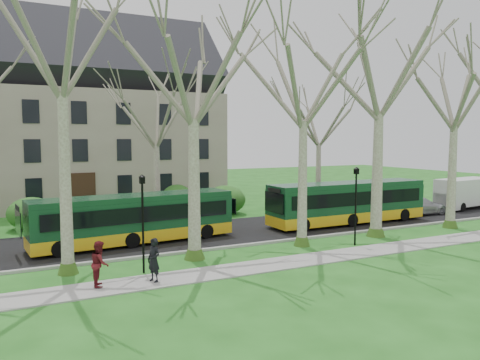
{
  "coord_description": "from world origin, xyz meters",
  "views": [
    {
      "loc": [
        -11.27,
        -21.16,
        6.0
      ],
      "look_at": [
        0.8,
        3.0,
        3.56
      ],
      "focal_mm": 35.0,
      "sensor_mm": 36.0,
      "label": 1
    }
  ],
  "objects_px": {
    "van_a": "(465,193)",
    "pedestrian_b": "(100,263)",
    "sedan": "(419,206)",
    "bus_lead": "(135,218)",
    "bus_follow": "(348,202)",
    "pedestrian_a": "(154,260)"
  },
  "relations": [
    {
      "from": "van_a",
      "to": "pedestrian_b",
      "type": "xyz_separation_m",
      "value": [
        -31.34,
        -7.59,
        -0.35
      ]
    },
    {
      "from": "sedan",
      "to": "bus_lead",
      "type": "bearing_deg",
      "value": 92.96
    },
    {
      "from": "bus_follow",
      "to": "pedestrian_a",
      "type": "height_order",
      "value": "bus_follow"
    },
    {
      "from": "bus_follow",
      "to": "pedestrian_b",
      "type": "bearing_deg",
      "value": -160.52
    },
    {
      "from": "pedestrian_b",
      "to": "bus_lead",
      "type": "bearing_deg",
      "value": -13.62
    },
    {
      "from": "pedestrian_a",
      "to": "pedestrian_b",
      "type": "height_order",
      "value": "pedestrian_b"
    },
    {
      "from": "van_a",
      "to": "pedestrian_b",
      "type": "height_order",
      "value": "van_a"
    },
    {
      "from": "bus_follow",
      "to": "sedan",
      "type": "xyz_separation_m",
      "value": [
        7.41,
        0.52,
        -0.79
      ]
    },
    {
      "from": "van_a",
      "to": "sedan",
      "type": "bearing_deg",
      "value": 179.46
    },
    {
      "from": "bus_follow",
      "to": "pedestrian_b",
      "type": "height_order",
      "value": "bus_follow"
    },
    {
      "from": "bus_lead",
      "to": "van_a",
      "type": "bearing_deg",
      "value": -4.22
    },
    {
      "from": "van_a",
      "to": "bus_follow",
      "type": "bearing_deg",
      "value": 178.67
    },
    {
      "from": "bus_lead",
      "to": "sedan",
      "type": "relative_size",
      "value": 2.38
    },
    {
      "from": "pedestrian_b",
      "to": "sedan",
      "type": "bearing_deg",
      "value": -63.75
    },
    {
      "from": "bus_lead",
      "to": "van_a",
      "type": "distance_m",
      "value": 28.17
    },
    {
      "from": "bus_lead",
      "to": "bus_follow",
      "type": "bearing_deg",
      "value": -7.41
    },
    {
      "from": "van_a",
      "to": "pedestrian_b",
      "type": "relative_size",
      "value": 3.16
    },
    {
      "from": "van_a",
      "to": "bus_lead",
      "type": "bearing_deg",
      "value": 175.17
    },
    {
      "from": "pedestrian_a",
      "to": "pedestrian_b",
      "type": "distance_m",
      "value": 2.14
    },
    {
      "from": "sedan",
      "to": "pedestrian_a",
      "type": "distance_m",
      "value": 24.42
    },
    {
      "from": "pedestrian_a",
      "to": "pedestrian_b",
      "type": "relative_size",
      "value": 0.99
    },
    {
      "from": "sedan",
      "to": "pedestrian_b",
      "type": "bearing_deg",
      "value": 108.39
    }
  ]
}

